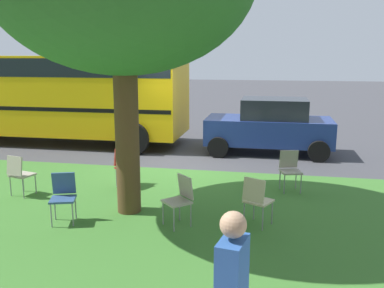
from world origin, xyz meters
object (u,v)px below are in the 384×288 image
chair_0 (180,197)px  chair_3 (63,194)px  chair_2 (19,172)px  chair_4 (257,198)px  chair_5 (290,167)px  parked_car (270,126)px  school_bus (31,90)px  chair_6 (125,164)px

chair_0 → chair_3: same height
chair_2 → chair_4: bearing=172.1°
chair_5 → chair_4: bearing=73.6°
parked_car → school_bus: bearing=-2.3°
parked_car → chair_2: bearing=44.7°
chair_5 → chair_0: bearing=50.5°
chair_2 → chair_5: bearing=-165.3°
chair_4 → chair_6: bearing=-30.6°
school_bus → chair_6: bearing=138.6°
chair_3 → chair_6: size_ratio=1.00×
chair_0 → chair_5: size_ratio=1.00×
chair_5 → chair_2: bearing=14.7°
chair_3 → chair_6: bearing=-99.0°
chair_0 → chair_4: (-1.29, -0.19, 0.00)m
chair_4 → chair_6: same height
chair_3 → school_bus: bearing=-55.3°
chair_5 → school_bus: size_ratio=0.08×
chair_5 → school_bus: (8.44, -3.88, 1.24)m
chair_2 → chair_6: size_ratio=1.00×
chair_6 → parked_car: 5.05m
chair_0 → school_bus: school_bus is taller
chair_2 → chair_6: same height
school_bus → chair_2: bearing=118.5°
chair_0 → parked_car: 6.08m
chair_0 → chair_5: bearing=-129.5°
chair_3 → parked_car: size_ratio=0.24×
chair_3 → chair_4: (-3.35, -0.42, 0.00)m
chair_3 → chair_6: same height
chair_2 → chair_0: bearing=166.4°
chair_3 → school_bus: school_bus is taller
parked_car → chair_3: bearing=60.3°
parked_car → chair_6: bearing=51.3°
chair_3 → chair_4: size_ratio=1.00×
chair_4 → chair_5: (-0.63, -2.14, 0.00)m
chair_3 → parked_car: (-3.50, -6.13, 0.32)m
chair_2 → chair_4: same height
chair_2 → parked_car: 7.14m
chair_4 → school_bus: bearing=-37.6°
parked_car → school_bus: school_bus is taller
chair_0 → school_bus: size_ratio=0.08×
chair_0 → chair_6: same height
chair_6 → parked_car: bearing=-128.7°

